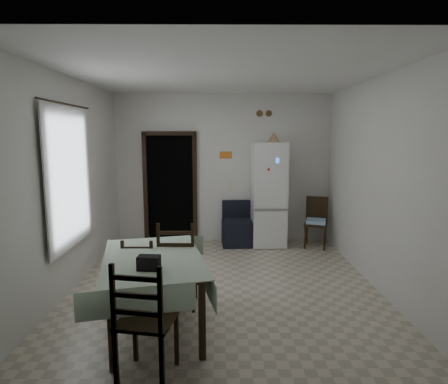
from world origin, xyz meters
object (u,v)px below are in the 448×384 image
navy_seat (240,224)px  dining_chair_near_head (147,318)px  dining_table (154,293)px  dining_chair_far_right (178,263)px  dining_chair_far_left (141,273)px  fridge (269,194)px  corner_chair (316,223)px

navy_seat → dining_chair_near_head: 4.15m
dining_table → dining_chair_far_right: dining_chair_far_right is taller
dining_table → dining_chair_far_left: dining_chair_far_left is taller
fridge → corner_chair: (0.88, -0.19, -0.51)m
fridge → dining_chair_near_head: bearing=-113.1°
fridge → dining_chair_near_head: (-1.55, -4.02, -0.44)m
fridge → navy_seat: fridge is taller
fridge → dining_chair_near_head: size_ratio=1.81×
navy_seat → dining_table: navy_seat is taller
navy_seat → dining_chair_far_right: bearing=-111.5°
dining_chair_far_right → dining_chair_far_left: bearing=13.2°
fridge → dining_chair_far_right: size_ratio=1.81×
dining_table → dining_chair_far_right: (0.20, 0.58, 0.14)m
corner_chair → navy_seat: bearing=-170.1°
fridge → dining_chair_far_left: 3.34m
fridge → corner_chair: size_ratio=2.09×
dining_table → dining_chair_near_head: dining_chair_near_head is taller
dining_chair_near_head → fridge: bearing=-100.9°
corner_chair → fridge: bearing=-174.7°
fridge → corner_chair: 1.04m
corner_chair → dining_chair_far_left: bearing=-120.0°
dining_chair_far_left → dining_chair_near_head: size_ratio=0.83×
navy_seat → dining_chair_far_left: bearing=-118.8°
dining_table → dining_chair_far_right: bearing=58.0°
corner_chair → dining_table: corner_chair is taller
dining_table → dining_chair_near_head: size_ratio=1.43×
fridge → dining_chair_near_head: fridge is taller
dining_chair_far_left → dining_chair_near_head: bearing=104.6°
fridge → dining_chair_far_left: fridge is taller
dining_table → dining_chair_far_left: (-0.24, 0.48, 0.04)m
navy_seat → corner_chair: bearing=-10.2°
dining_chair_far_left → dining_chair_far_right: bearing=-167.0°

